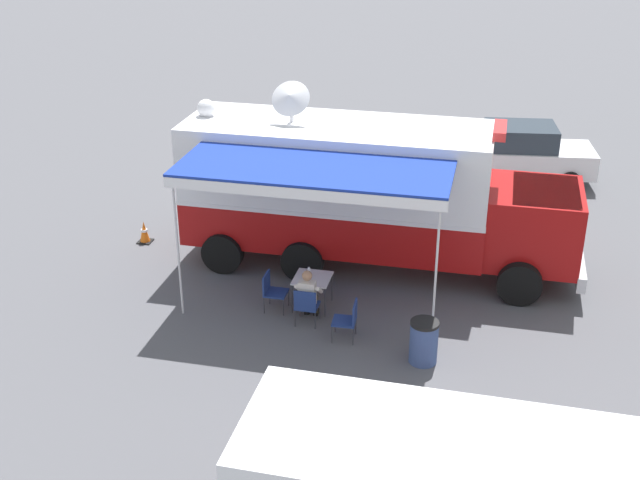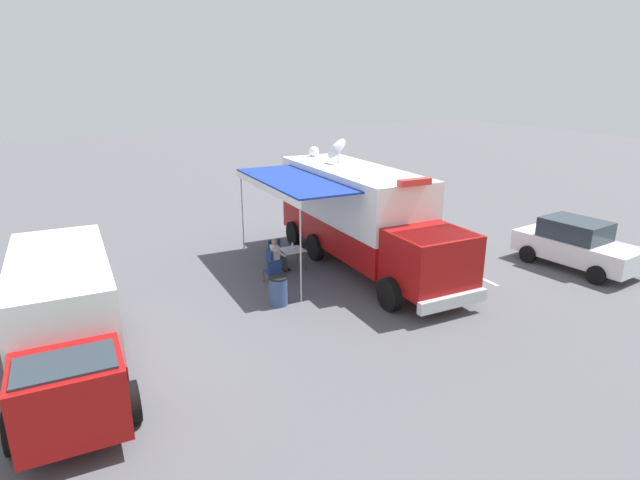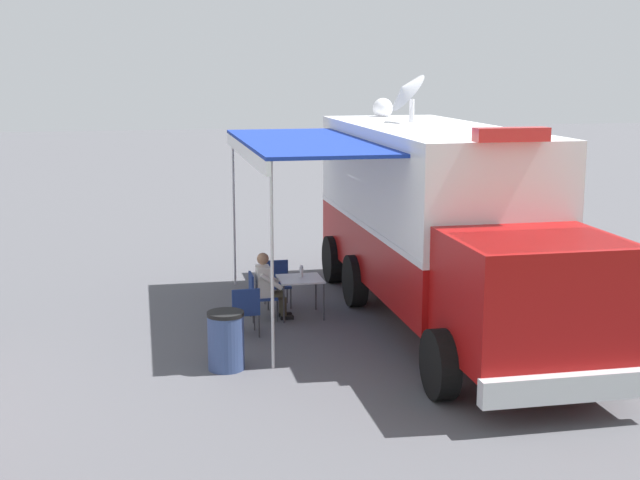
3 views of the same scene
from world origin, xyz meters
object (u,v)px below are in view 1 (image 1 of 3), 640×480
object	(u,v)px
water_bottle	(309,272)
folding_chair_beside_table	(272,289)
seated_responder	(308,294)
car_behind_truck	(522,153)
command_truck	(367,190)
folding_table	(312,280)
folding_chair_spare_by_truck	(349,318)
folding_chair_at_table	(306,304)
traffic_cone	(144,232)
trash_bin	(424,342)

from	to	relation	value
water_bottle	folding_chair_beside_table	xyz separation A→B (m)	(0.34, -0.76, -0.32)
seated_responder	car_behind_truck	distance (m)	10.77
command_truck	car_behind_truck	bearing A→B (deg)	150.86
folding_table	folding_chair_spare_by_truck	distance (m)	1.57
folding_chair_at_table	folding_chair_beside_table	xyz separation A→B (m)	(-0.50, -0.90, 0.00)
folding_chair_beside_table	seated_responder	world-z (taller)	seated_responder
traffic_cone	trash_bin	bearing A→B (deg)	62.12
water_bottle	folding_chair_beside_table	size ratio (longest dim) A/B	0.26
seated_responder	car_behind_truck	size ratio (longest dim) A/B	0.28
seated_responder	folding_chair_at_table	bearing A→B (deg)	-0.70
seated_responder	trash_bin	distance (m)	2.79
folding_chair_beside_table	folding_chair_spare_by_truck	world-z (taller)	same
folding_chair_at_table	water_bottle	bearing A→B (deg)	-170.81
folding_table	folding_chair_at_table	size ratio (longest dim) A/B	0.93
folding_chair_spare_by_truck	car_behind_truck	world-z (taller)	car_behind_truck
folding_table	traffic_cone	distance (m)	5.58
water_bottle	folding_chair_at_table	size ratio (longest dim) A/B	0.26
command_truck	trash_bin	xyz separation A→B (m)	(4.05, 1.83, -1.49)
water_bottle	traffic_cone	world-z (taller)	water_bottle
folding_chair_at_table	trash_bin	world-z (taller)	trash_bin
water_bottle	trash_bin	size ratio (longest dim) A/B	0.25
car_behind_truck	folding_table	bearing A→B (deg)	-26.53
car_behind_truck	folding_chair_spare_by_truck	bearing A→B (deg)	-18.89
folding_chair_spare_by_truck	seated_responder	bearing A→B (deg)	-119.45
folding_chair_beside_table	folding_table	bearing A→B (deg)	109.31
folding_table	folding_chair_spare_by_truck	world-z (taller)	folding_chair_spare_by_truck
car_behind_truck	folding_chair_beside_table	bearing A→B (deg)	-29.83
command_truck	folding_chair_at_table	distance (m)	3.57
folding_chair_at_table	trash_bin	xyz separation A→B (m)	(0.87, 2.58, -0.06)
seated_responder	water_bottle	bearing A→B (deg)	-168.02
folding_table	folding_chair_beside_table	size ratio (longest dim) A/B	0.93
folding_chair_at_table	seated_responder	size ratio (longest dim) A/B	0.70
folding_chair_beside_table	trash_bin	world-z (taller)	trash_bin
folding_table	traffic_cone	size ratio (longest dim) A/B	1.40
folding_chair_at_table	car_behind_truck	size ratio (longest dim) A/B	0.20
water_bottle	traffic_cone	distance (m)	5.50
water_bottle	folding_chair_beside_table	distance (m)	0.90
folding_chair_spare_by_truck	car_behind_truck	xyz separation A→B (m)	(-10.33, 3.53, 0.37)
trash_bin	car_behind_truck	xyz separation A→B (m)	(-10.83, 1.94, 0.42)
water_bottle	trash_bin	bearing A→B (deg)	57.80
seated_responder	folding_chair_beside_table	bearing A→B (deg)	-109.12
water_bottle	folding_chair_at_table	world-z (taller)	water_bottle
folding_chair_at_table	traffic_cone	distance (m)	6.00
command_truck	folding_chair_at_table	world-z (taller)	command_truck
folding_chair_spare_by_truck	seated_responder	size ratio (longest dim) A/B	0.70
command_truck	seated_responder	size ratio (longest dim) A/B	7.62
car_behind_truck	folding_chair_at_table	bearing A→B (deg)	-24.42
traffic_cone	folding_chair_spare_by_truck	bearing A→B (deg)	59.67
folding_chair_at_table	folding_chair_beside_table	size ratio (longest dim) A/B	1.00
command_truck	car_behind_truck	size ratio (longest dim) A/B	2.17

